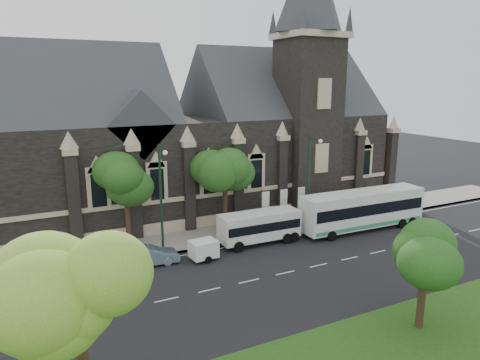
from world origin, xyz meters
TOP-DOWN VIEW (x-y plane):
  - ground at (0.00, 0.00)m, footprint 160.00×160.00m
  - sidewalk at (0.00, 9.50)m, footprint 80.00×5.00m
  - museum at (5.12, 18.78)m, footprint 40.00×17.70m
  - tree_park_near at (-11.77, -8.77)m, footprint 4.42×4.42m
  - tree_park_east at (6.18, -9.32)m, footprint 3.40×3.40m
  - tree_walk_right at (3.21, 10.71)m, footprint 4.08×4.08m
  - tree_walk_left at (-5.80, 10.70)m, footprint 3.91×3.91m
  - street_lamp_near at (10.00, 7.09)m, footprint 0.36×1.88m
  - street_lamp_mid at (-4.00, 7.09)m, footprint 0.36×1.88m
  - banner_flag_left at (6.29, 9.00)m, footprint 0.90×0.10m
  - banner_flag_center at (8.29, 9.00)m, footprint 0.90×0.10m
  - banner_flag_right at (10.29, 9.00)m, footprint 0.90×0.10m
  - tour_coach at (14.65, 4.98)m, footprint 12.70×3.19m
  - shuttle_bus at (4.28, 6.20)m, footprint 7.16×2.65m
  - box_trailer at (-1.45, 4.91)m, footprint 3.01×1.78m
  - sedan at (-5.51, 5.87)m, footprint 4.57×1.92m
  - car_far_red at (-10.43, 5.97)m, footprint 4.42×1.83m
  - car_far_white at (-15.49, 5.52)m, footprint 4.86×2.31m

SIDE VIEW (x-z plane):
  - ground at x=0.00m, z-range 0.00..0.00m
  - sidewalk at x=0.00m, z-range 0.00..0.15m
  - car_far_white at x=-15.49m, z-range 0.00..1.37m
  - sedan at x=-5.51m, z-range 0.00..1.47m
  - car_far_red at x=-10.43m, z-range 0.00..1.50m
  - box_trailer at x=-1.45m, z-range 0.11..1.69m
  - shuttle_bus at x=4.28m, z-range 0.22..2.96m
  - tour_coach at x=14.65m, z-range 0.16..3.85m
  - banner_flag_left at x=6.29m, z-range 0.38..4.38m
  - banner_flag_center at x=8.29m, z-range 0.38..4.38m
  - banner_flag_right at x=10.29m, z-range 0.38..4.38m
  - tree_park_east at x=6.18m, z-range 1.48..7.76m
  - street_lamp_near at x=10.00m, z-range 0.61..9.61m
  - street_lamp_mid at x=-4.00m, z-range 0.61..9.61m
  - tree_walk_left at x=-5.80m, z-range 1.91..9.55m
  - tree_walk_right at x=3.21m, z-range 1.92..9.72m
  - tree_park_near at x=-11.77m, z-range 2.14..10.70m
  - museum at x=5.12m, z-range -6.78..23.12m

